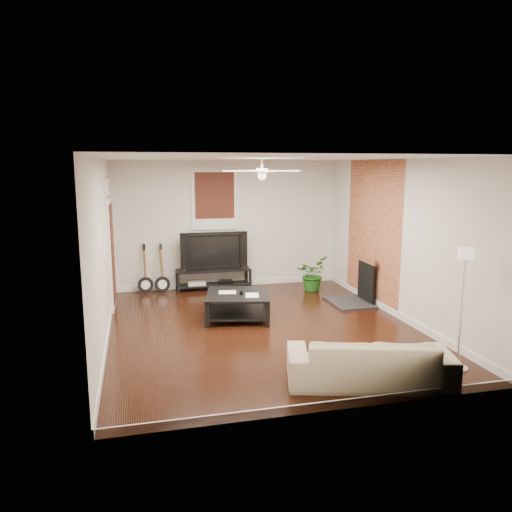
{
  "coord_description": "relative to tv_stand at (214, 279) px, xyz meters",
  "views": [
    {
      "loc": [
        -1.99,
        -7.71,
        2.67
      ],
      "look_at": [
        0.0,
        0.4,
        1.15
      ],
      "focal_mm": 34.59,
      "sensor_mm": 36.0,
      "label": 1
    }
  ],
  "objects": [
    {
      "name": "guitar_left",
      "position": [
        -1.47,
        -0.03,
        0.3
      ],
      "size": [
        0.34,
        0.25,
        1.06
      ],
      "primitive_type": null,
      "rotation": [
        0.0,
        0.0,
        0.04
      ],
      "color": "black",
      "rests_on": "floor"
    },
    {
      "name": "sofa",
      "position": [
        1.14,
        -5.19,
        0.07
      ],
      "size": [
        2.16,
        1.3,
        0.59
      ],
      "primitive_type": "imported",
      "rotation": [
        0.0,
        0.0,
        2.87
      ],
      "color": "tan",
      "rests_on": "floor"
    },
    {
      "name": "coffee_table",
      "position": [
        0.09,
        -2.19,
        0.0
      ],
      "size": [
        1.3,
        1.3,
        0.46
      ],
      "primitive_type": "cube",
      "rotation": [
        0.0,
        0.0,
        -0.21
      ],
      "color": "black",
      "rests_on": "floor"
    },
    {
      "name": "tv_stand",
      "position": [
        0.0,
        0.0,
        0.0
      ],
      "size": [
        1.62,
        0.43,
        0.45
      ],
      "primitive_type": "cube",
      "color": "black",
      "rests_on": "floor"
    },
    {
      "name": "fireplace",
      "position": [
        2.58,
        -1.78,
        0.23
      ],
      "size": [
        0.8,
        1.1,
        0.92
      ],
      "primitive_type": "cube",
      "color": "black",
      "rests_on": "floor"
    },
    {
      "name": "ceiling_fan",
      "position": [
        0.38,
        -2.78,
        2.37
      ],
      "size": [
        1.24,
        1.24,
        0.32
      ],
      "primitive_type": null,
      "color": "white",
      "rests_on": "ceiling"
    },
    {
      "name": "guitar_right",
      "position": [
        -1.12,
        -0.06,
        0.3
      ],
      "size": [
        0.36,
        0.28,
        1.06
      ],
      "primitive_type": null,
      "rotation": [
        0.0,
        0.0,
        0.15
      ],
      "color": "black",
      "rests_on": "floor"
    },
    {
      "name": "floor_lamp",
      "position": [
        2.49,
        -5.09,
        0.6
      ],
      "size": [
        0.33,
        0.33,
        1.65
      ],
      "primitive_type": null,
      "rotation": [
        0.0,
        0.0,
        -0.27
      ],
      "color": "silver",
      "rests_on": "floor"
    },
    {
      "name": "brick_accent",
      "position": [
        2.87,
        -1.78,
        1.17
      ],
      "size": [
        0.02,
        2.2,
        2.8
      ],
      "primitive_type": "cube",
      "color": "#A45B34",
      "rests_on": "floor"
    },
    {
      "name": "door_left",
      "position": [
        -2.08,
        -0.88,
        1.02
      ],
      "size": [
        0.08,
        1.0,
        2.5
      ],
      "primitive_type": "cube",
      "color": "white",
      "rests_on": "wall_left"
    },
    {
      "name": "window_back",
      "position": [
        0.08,
        0.19,
        1.72
      ],
      "size": [
        1.0,
        0.06,
        1.3
      ],
      "primitive_type": "cube",
      "color": "#3A1910",
      "rests_on": "wall_back"
    },
    {
      "name": "tv",
      "position": [
        0.0,
        0.02,
        0.64
      ],
      "size": [
        1.45,
        0.19,
        0.84
      ],
      "primitive_type": "imported",
      "color": "black",
      "rests_on": "tv_stand"
    },
    {
      "name": "room",
      "position": [
        0.38,
        -2.78,
        1.17
      ],
      "size": [
        5.01,
        6.01,
        2.81
      ],
      "color": "black",
      "rests_on": "ground"
    },
    {
      "name": "potted_plant",
      "position": [
        2.06,
        -0.62,
        0.15
      ],
      "size": [
        0.88,
        0.89,
        0.75
      ],
      "primitive_type": "imported",
      "rotation": [
        0.0,
        0.0,
        0.88
      ],
      "color": "#1C5C1A",
      "rests_on": "floor"
    }
  ]
}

